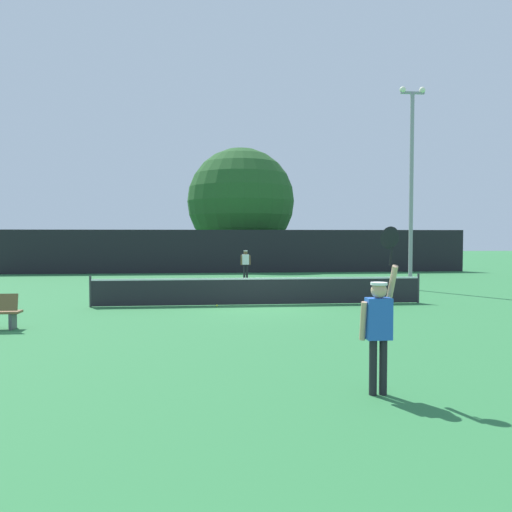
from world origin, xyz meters
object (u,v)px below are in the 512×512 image
light_pole (411,176)px  player_receiving (246,261)px  parked_car_near (324,257)px  parked_car_mid (357,257)px  tennis_ball (217,306)px  large_tree (241,202)px  player_serving (379,320)px

light_pole → player_receiving: bearing=136.3°
player_receiving → parked_car_near: bearing=-125.7°
light_pole → parked_car_mid: bearing=81.0°
tennis_ball → large_tree: (2.14, 20.95, 5.02)m
large_tree → parked_car_near: (6.44, -0.23, -4.28)m
large_tree → parked_car_mid: large_tree is taller
large_tree → parked_car_mid: (9.43, 1.04, -4.28)m
parked_car_near → large_tree: bearing=172.8°
player_receiving → parked_car_near: parked_car_near is taller
light_pole → tennis_ball: bearing=-152.4°
parked_car_near → parked_car_mid: (2.99, 1.26, 0.00)m
player_serving → tennis_ball: (-2.33, 9.75, -1.11)m
player_receiving → light_pole: size_ratio=0.18×
player_receiving → parked_car_mid: size_ratio=0.38×
player_receiving → light_pole: 10.54m
tennis_ball → light_pole: size_ratio=0.01×
light_pole → parked_car_mid: 18.12m
player_receiving → large_tree: large_tree is taller
player_serving → player_receiving: size_ratio=1.62×
player_receiving → light_pole: (7.00, -6.69, 4.15)m
tennis_ball → large_tree: large_tree is taller
player_serving → large_tree: large_tree is taller
tennis_ball → parked_car_near: bearing=67.5°
player_serving → player_receiving: (-0.53, 21.05, -0.17)m
player_receiving → parked_car_mid: bearing=-132.4°
tennis_ball → parked_car_near: size_ratio=0.02×
player_receiving → parked_car_mid: 14.48m
parked_car_mid → large_tree: bearing=-173.3°
tennis_ball → parked_car_mid: bearing=62.2°
tennis_ball → large_tree: 21.65m
tennis_ball → large_tree: size_ratio=0.01×
player_receiving → tennis_ball: (-1.81, -11.30, -0.94)m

